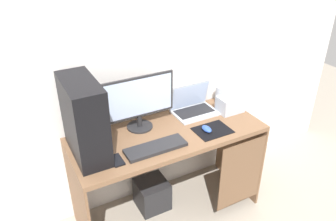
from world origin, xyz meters
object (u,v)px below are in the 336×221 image
object	(u,v)px
laptop	(193,107)
subwoofer	(152,194)
keyboard	(156,148)
cell_phone	(117,160)
projector	(230,104)
monitor	(139,101)
pc_tower	(84,119)
mouse_left	(207,129)
speaker	(220,95)

from	to	relation	value
laptop	subwoofer	xyz separation A→B (m)	(-0.41, -0.06, -0.69)
keyboard	cell_phone	xyz separation A→B (m)	(-0.27, 0.00, -0.01)
laptop	projector	bearing A→B (deg)	-27.06
monitor	projector	bearing A→B (deg)	-8.65
pc_tower	monitor	world-z (taller)	pc_tower
pc_tower	mouse_left	world-z (taller)	pc_tower
pc_tower	cell_phone	size ratio (longest dim) A/B	3.93
projector	laptop	bearing A→B (deg)	152.94
monitor	keyboard	distance (m)	0.36
cell_phone	subwoofer	size ratio (longest dim) A/B	0.52
speaker	subwoofer	distance (m)	1.00
monitor	cell_phone	xyz separation A→B (m)	(-0.29, -0.29, -0.21)
keyboard	subwoofer	bearing A→B (deg)	72.89
subwoofer	monitor	bearing A→B (deg)	143.62
keyboard	laptop	bearing A→B (deg)	32.81
monitor	projector	distance (m)	0.76
mouse_left	cell_phone	size ratio (longest dim) A/B	0.74
keyboard	pc_tower	bearing A→B (deg)	156.74
cell_phone	subwoofer	world-z (taller)	cell_phone
monitor	cell_phone	size ratio (longest dim) A/B	4.08
mouse_left	subwoofer	bearing A→B (deg)	145.86
speaker	mouse_left	world-z (taller)	speaker
laptop	mouse_left	bearing A→B (deg)	-103.55
cell_phone	pc_tower	bearing A→B (deg)	127.25
pc_tower	monitor	bearing A→B (deg)	15.92
monitor	mouse_left	xyz separation A→B (m)	(0.40, -0.28, -0.20)
speaker	subwoofer	world-z (taller)	speaker
subwoofer	keyboard	bearing A→B (deg)	-107.11
cell_phone	subwoofer	xyz separation A→B (m)	(0.35, 0.25, -0.65)
keyboard	mouse_left	size ratio (longest dim) A/B	4.38
pc_tower	mouse_left	xyz separation A→B (m)	(0.82, -0.15, -0.23)
keyboard	mouse_left	distance (m)	0.42
laptop	keyboard	world-z (taller)	laptop
pc_tower	subwoofer	xyz separation A→B (m)	(0.48, 0.08, -0.90)
pc_tower	mouse_left	size ratio (longest dim) A/B	5.32
projector	mouse_left	bearing A→B (deg)	-153.88
laptop	cell_phone	distance (m)	0.83
projector	mouse_left	distance (m)	0.37
keyboard	cell_phone	size ratio (longest dim) A/B	3.23
laptop	keyboard	xyz separation A→B (m)	(-0.49, -0.32, -0.03)
mouse_left	laptop	bearing A→B (deg)	76.45
laptop	mouse_left	distance (m)	0.31
speaker	keyboard	bearing A→B (deg)	-156.06
speaker	projector	distance (m)	0.16
monitor	laptop	size ratio (longest dim) A/B	1.56
projector	cell_phone	bearing A→B (deg)	-169.98
cell_phone	projector	bearing A→B (deg)	10.02
pc_tower	laptop	size ratio (longest dim) A/B	1.50
mouse_left	subwoofer	xyz separation A→B (m)	(-0.34, 0.23, -0.66)
keyboard	monitor	bearing A→B (deg)	86.20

